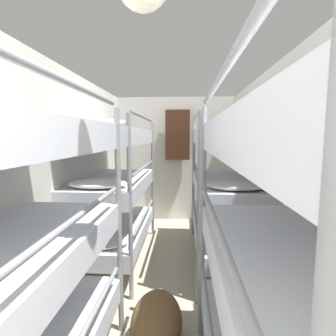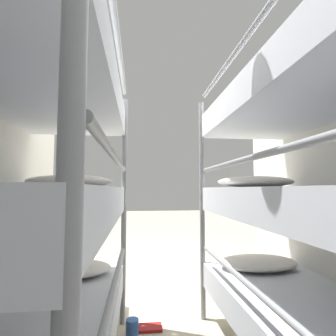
# 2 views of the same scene
# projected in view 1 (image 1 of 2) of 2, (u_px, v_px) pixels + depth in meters

# --- Properties ---
(wall_left) EXTENTS (0.06, 5.41, 2.33)m
(wall_left) POSITION_uv_depth(u_px,v_px,m) (43.00, 184.00, 2.41)
(wall_left) COLOR silver
(wall_left) RESTS_ON ground_plane
(wall_right) EXTENTS (0.06, 5.41, 2.33)m
(wall_right) POSITION_uv_depth(u_px,v_px,m) (292.00, 187.00, 2.27)
(wall_right) COLOR silver
(wall_right) RESTS_ON ground_plane
(wall_back) EXTENTS (2.29, 0.06, 2.33)m
(wall_back) POSITION_uv_depth(u_px,v_px,m) (175.00, 160.00, 4.99)
(wall_back) COLOR silver
(wall_back) RESTS_ON ground_plane
(bunk_stack_right_near) EXTENTS (0.78, 1.80, 1.85)m
(bunk_stack_right_near) POSITION_uv_depth(u_px,v_px,m) (308.00, 285.00, 1.08)
(bunk_stack_right_near) COLOR gray
(bunk_stack_right_near) RESTS_ON ground_plane
(bunk_stack_left_far) EXTENTS (0.78, 1.80, 1.85)m
(bunk_stack_left_far) POSITION_uv_depth(u_px,v_px,m) (114.00, 185.00, 3.32)
(bunk_stack_left_far) COLOR gray
(bunk_stack_left_far) RESTS_ON ground_plane
(bunk_stack_right_far) EXTENTS (0.78, 1.80, 1.85)m
(bunk_stack_right_far) POSITION_uv_depth(u_px,v_px,m) (226.00, 186.00, 3.23)
(bunk_stack_right_far) COLOR gray
(bunk_stack_right_far) RESTS_ON ground_plane
(duffel_bag) EXTENTS (0.39, 0.60, 0.39)m
(duffel_bag) POSITION_uv_depth(u_px,v_px,m) (157.00, 322.00, 1.99)
(duffel_bag) COLOR brown
(duffel_bag) RESTS_ON ground_plane
(hanging_coat) EXTENTS (0.44, 0.12, 0.90)m
(hanging_coat) POSITION_uv_depth(u_px,v_px,m) (178.00, 135.00, 4.79)
(hanging_coat) COLOR #472819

